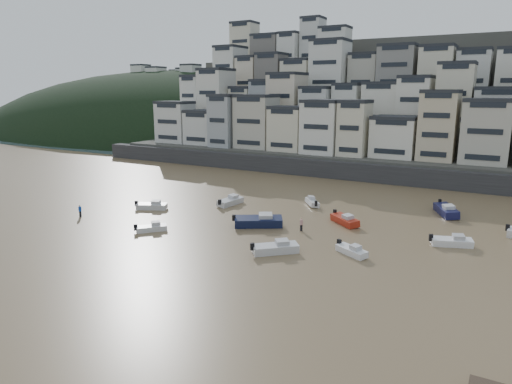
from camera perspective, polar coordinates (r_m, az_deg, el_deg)
The scene contains 17 objects.
ground at distance 43.62m, azimuth -23.98°, elevation -12.32°, with size 400.00×400.00×0.00m, color olive.
sea_strip at distance 221.00m, azimuth -10.99°, elevation 7.86°, with size 340.00×340.00×0.00m, color #465B64.
harbor_wall at distance 92.06m, azimuth 14.72°, elevation 2.32°, with size 140.00×3.00×3.50m, color #38383A.
hillside at distance 128.97m, azimuth 21.75°, elevation 9.73°, with size 141.04×66.00×50.00m.
headland at distance 203.78m, azimuth -9.57°, elevation 7.53°, with size 216.00×135.00×53.33m.
boat_a at distance 50.55m, azimuth 2.45°, elevation -6.84°, with size 5.55×1.82×1.51m, color silver, non-canonical shape.
boat_b at distance 51.19m, azimuth 11.87°, elevation -7.05°, with size 4.30×1.41×1.17m, color white, non-canonical shape.
boat_c at distance 59.92m, azimuth 0.31°, elevation -3.51°, with size 6.83×2.23×1.86m, color #121939, non-canonical shape.
boat_d at distance 57.38m, azimuth 23.29°, elevation -5.58°, with size 4.94×1.62×1.35m, color white, non-canonical shape.
boat_e at distance 62.33m, azimuth 11.03°, elevation -3.29°, with size 5.44×1.78×1.48m, color #A72614, non-canonical shape.
boat_f at distance 71.39m, azimuth -3.22°, elevation -1.03°, with size 5.44×1.78×1.48m, color silver, non-canonical shape.
boat_h at distance 71.65m, azimuth 7.04°, elevation -1.17°, with size 4.48×1.47×1.22m, color silver, non-canonical shape.
boat_i at distance 71.07m, azimuth 22.69°, elevation -1.94°, with size 6.65×2.18×1.81m, color #151642, non-canonical shape.
boat_j at distance 59.67m, azimuth -12.93°, elevation -4.28°, with size 4.15×1.36×1.13m, color silver, non-canonical shape.
boat_k at distance 70.44m, azimuth -12.91°, elevation -1.59°, with size 4.94×1.62×1.35m, color silver, non-canonical shape.
person_blue at distance 69.19m, azimuth -21.13°, elevation -2.22°, with size 0.44×0.44×1.74m, color #1642A7, non-canonical shape.
person_pink at distance 58.49m, azimuth 5.69°, elevation -4.04°, with size 0.44×0.44×1.74m, color tan, non-canonical shape.
Camera 1 is at (32.77, -22.78, 17.61)m, focal length 32.00 mm.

